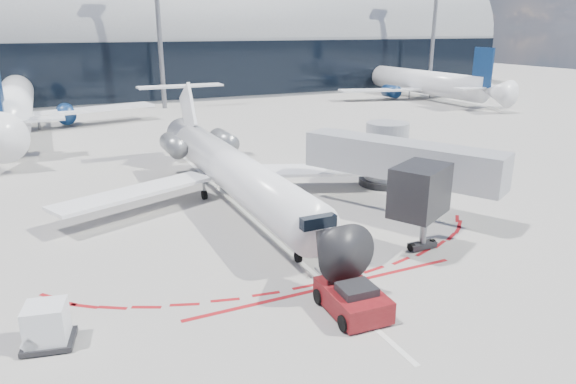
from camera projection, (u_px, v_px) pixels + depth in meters
name	position (u px, v px, depth m)	size (l,w,h in m)	color
ground	(244.00, 211.00, 33.90)	(260.00, 260.00, 0.00)	gray
apron_centerline	(234.00, 202.00, 35.62)	(0.25, 40.00, 0.01)	silver
apron_stop_bar	(329.00, 287.00, 23.96)	(14.00, 0.25, 0.01)	maroon
terminal_building	(111.00, 46.00, 87.41)	(150.00, 24.15, 24.00)	gray
jet_bridge	(396.00, 162.00, 34.30)	(10.03, 15.20, 4.90)	#999BA1
light_mast_centre	(158.00, 21.00, 73.54)	(0.70, 0.70, 25.00)	slate
light_mast_east	(434.00, 22.00, 93.59)	(0.70, 0.70, 25.00)	slate
regional_jet	(230.00, 168.00, 34.94)	(23.61, 29.11, 7.29)	white
pushback_tug	(353.00, 299.00, 21.71)	(2.43, 5.42, 1.40)	#5B0D11
ramp_worker	(357.00, 251.00, 25.89)	(0.59, 0.38, 1.61)	#B9E718
uld_container	(47.00, 326.00, 19.33)	(2.11, 1.90, 1.72)	black
safety_cone_right	(348.00, 240.00, 28.60)	(0.40, 0.40, 0.55)	#EB4904
bg_airliner_1	(9.00, 77.00, 59.29)	(37.99, 40.22, 12.29)	white
bg_airliner_2	(418.00, 65.00, 87.36)	(34.32, 36.34, 11.10)	white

